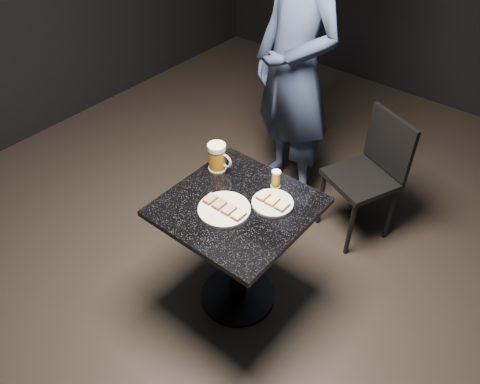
# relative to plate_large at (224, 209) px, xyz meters

# --- Properties ---
(floor) EXTENTS (6.00, 6.00, 0.00)m
(floor) POSITION_rel_plate_large_xyz_m (0.02, 0.07, -0.76)
(floor) COLOR black
(floor) RESTS_ON ground
(plate_large) EXTENTS (0.26, 0.26, 0.01)m
(plate_large) POSITION_rel_plate_large_xyz_m (0.00, 0.00, 0.00)
(plate_large) COLOR silver
(plate_large) RESTS_ON table
(plate_small) EXTENTS (0.21, 0.21, 0.01)m
(plate_small) POSITION_rel_plate_large_xyz_m (0.16, 0.19, 0.00)
(plate_small) COLOR silver
(plate_small) RESTS_ON table
(patron) EXTENTS (0.83, 0.68, 1.95)m
(patron) POSITION_rel_plate_large_xyz_m (-0.35, 1.10, 0.22)
(patron) COLOR navy
(patron) RESTS_ON floor
(table) EXTENTS (0.70, 0.70, 0.75)m
(table) POSITION_rel_plate_large_xyz_m (0.02, 0.07, -0.25)
(table) COLOR black
(table) RESTS_ON floor
(beer_mug) EXTENTS (0.14, 0.10, 0.16)m
(beer_mug) POSITION_rel_plate_large_xyz_m (-0.24, 0.23, 0.07)
(beer_mug) COLOR silver
(beer_mug) RESTS_ON table
(beer_tumbler) EXTENTS (0.05, 0.05, 0.10)m
(beer_tumbler) POSITION_rel_plate_large_xyz_m (0.09, 0.31, 0.04)
(beer_tumbler) COLOR silver
(beer_tumbler) RESTS_ON table
(chair) EXTENTS (0.50, 0.50, 0.86)m
(chair) POSITION_rel_plate_large_xyz_m (0.29, 1.07, -0.26)
(chair) COLOR black
(chair) RESTS_ON floor
(canapes_on_plate_large) EXTENTS (0.23, 0.07, 0.02)m
(canapes_on_plate_large) POSITION_rel_plate_large_xyz_m (0.00, 0.00, 0.02)
(canapes_on_plate_large) COLOR #4C3521
(canapes_on_plate_large) RESTS_ON plate_large
(canapes_on_plate_small) EXTENTS (0.17, 0.07, 0.02)m
(canapes_on_plate_small) POSITION_rel_plate_large_xyz_m (0.16, 0.19, 0.02)
(canapes_on_plate_small) COLOR #4C3521
(canapes_on_plate_small) RESTS_ON plate_small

